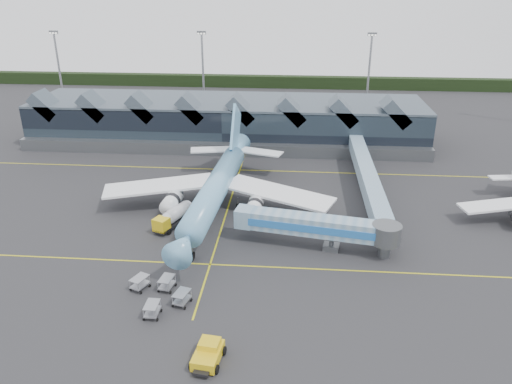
# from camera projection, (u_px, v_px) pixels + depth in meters

# --- Properties ---
(ground) EXTENTS (260.00, 260.00, 0.00)m
(ground) POSITION_uv_depth(u_px,v_px,m) (219.00, 236.00, 74.76)
(ground) COLOR #28282A
(ground) RESTS_ON ground
(taxi_stripes) EXTENTS (120.00, 60.00, 0.01)m
(taxi_stripes) POSITION_uv_depth(u_px,v_px,m) (228.00, 208.00, 83.90)
(taxi_stripes) COLOR gold
(taxi_stripes) RESTS_ON ground
(tree_line_far) EXTENTS (260.00, 4.00, 4.00)m
(tree_line_far) POSITION_uv_depth(u_px,v_px,m) (266.00, 81.00, 174.56)
(tree_line_far) COLOR black
(tree_line_far) RESTS_ON ground
(terminal) EXTENTS (90.00, 22.25, 12.52)m
(terminal) POSITION_uv_depth(u_px,v_px,m) (227.00, 120.00, 116.51)
(terminal) COLOR black
(terminal) RESTS_ON ground
(light_masts) EXTENTS (132.40, 42.56, 22.45)m
(light_masts) POSITION_uv_depth(u_px,v_px,m) (337.00, 77.00, 125.64)
(light_masts) COLOR gray
(light_masts) RESTS_ON ground
(main_airliner) EXTENTS (39.09, 45.04, 14.46)m
(main_airliner) POSITION_uv_depth(u_px,v_px,m) (218.00, 185.00, 81.99)
(main_airliner) COLOR #69ABD6
(main_airliner) RESTS_ON ground
(jet_bridge) EXTENTS (23.28, 7.32, 5.01)m
(jet_bridge) POSITION_uv_depth(u_px,v_px,m) (325.00, 228.00, 70.01)
(jet_bridge) COLOR #6D97B6
(jet_bridge) RESTS_ON ground
(fuel_truck) EXTENTS (5.03, 8.36, 2.86)m
(fuel_truck) POSITION_uv_depth(u_px,v_px,m) (174.00, 216.00, 77.46)
(fuel_truck) COLOR black
(fuel_truck) RESTS_ON ground
(pushback_tug) EXTENTS (3.37, 4.84, 2.03)m
(pushback_tug) POSITION_uv_depth(u_px,v_px,m) (208.00, 354.00, 50.15)
(pushback_tug) COLOR yellow
(pushback_tug) RESTS_ON ground
(baggage_carts) EXTENTS (8.13, 7.85, 1.64)m
(baggage_carts) POSITION_uv_depth(u_px,v_px,m) (160.00, 293.00, 59.85)
(baggage_carts) COLOR #9B9CA3
(baggage_carts) RESTS_ON ground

